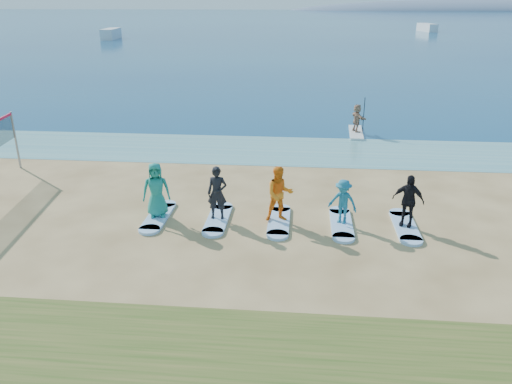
# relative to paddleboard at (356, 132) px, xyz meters

# --- Properties ---
(ground) EXTENTS (600.00, 600.00, 0.00)m
(ground) POSITION_rel_paddleboard_xyz_m (-4.28, -14.15, -0.06)
(ground) COLOR tan
(ground) RESTS_ON ground
(shallow_water) EXTENTS (600.00, 600.00, 0.00)m
(shallow_water) POSITION_rel_paddleboard_xyz_m (-4.28, -3.65, -0.05)
(shallow_water) COLOR teal
(shallow_water) RESTS_ON ground
(ocean) EXTENTS (600.00, 600.00, 0.00)m
(ocean) POSITION_rel_paddleboard_xyz_m (-4.28, 145.85, -0.05)
(ocean) COLOR navy
(ocean) RESTS_ON ground
(island_ridge) EXTENTS (220.00, 56.00, 18.00)m
(island_ridge) POSITION_rel_paddleboard_xyz_m (90.72, 285.85, -0.06)
(island_ridge) COLOR slate
(island_ridge) RESTS_ON ground
(paddleboard) EXTENTS (0.85, 3.03, 0.12)m
(paddleboard) POSITION_rel_paddleboard_xyz_m (0.00, 0.00, 0.00)
(paddleboard) COLOR silver
(paddleboard) RESTS_ON ground
(paddleboarder) EXTENTS (0.93, 1.46, 1.51)m
(paddleboarder) POSITION_rel_paddleboard_xyz_m (0.00, 0.00, 0.81)
(paddleboarder) COLOR tan
(paddleboarder) RESTS_ON paddleboard
(boat_offshore_a) EXTENTS (2.89, 7.27, 1.79)m
(boat_offshore_a) POSITION_rel_paddleboard_xyz_m (-37.74, 63.85, -0.06)
(boat_offshore_a) COLOR silver
(boat_offshore_a) RESTS_ON ground
(boat_offshore_b) EXTENTS (3.28, 7.12, 1.68)m
(boat_offshore_b) POSITION_rel_paddleboard_xyz_m (23.71, 90.65, -0.06)
(boat_offshore_b) COLOR silver
(boat_offshore_b) RESTS_ON ground
(surfboard_0) EXTENTS (0.70, 2.20, 0.09)m
(surfboard_0) POSITION_rel_paddleboard_xyz_m (-7.77, -12.07, -0.01)
(surfboard_0) COLOR #9DC8F4
(surfboard_0) RESTS_ON ground
(student_0) EXTENTS (1.03, 0.80, 1.87)m
(student_0) POSITION_rel_paddleboard_xyz_m (-7.77, -12.07, 0.96)
(student_0) COLOR #1A8073
(student_0) RESTS_ON surfboard_0
(surfboard_1) EXTENTS (0.70, 2.20, 0.09)m
(surfboard_1) POSITION_rel_paddleboard_xyz_m (-5.71, -12.07, -0.01)
(surfboard_1) COLOR #9DC8F4
(surfboard_1) RESTS_ON ground
(student_1) EXTENTS (0.66, 0.44, 1.79)m
(student_1) POSITION_rel_paddleboard_xyz_m (-5.71, -12.07, 0.93)
(student_1) COLOR black
(student_1) RESTS_ON surfboard_1
(surfboard_2) EXTENTS (0.70, 2.20, 0.09)m
(surfboard_2) POSITION_rel_paddleboard_xyz_m (-3.65, -12.07, -0.01)
(surfboard_2) COLOR #9DC8F4
(surfboard_2) RESTS_ON ground
(student_2) EXTENTS (1.04, 0.89, 1.87)m
(student_2) POSITION_rel_paddleboard_xyz_m (-3.65, -12.07, 0.96)
(student_2) COLOR orange
(student_2) RESTS_ON surfboard_2
(surfboard_3) EXTENTS (0.70, 2.20, 0.09)m
(surfboard_3) POSITION_rel_paddleboard_xyz_m (-1.59, -12.07, -0.01)
(surfboard_3) COLOR #9DC8F4
(surfboard_3) RESTS_ON ground
(student_3) EXTENTS (1.11, 0.91, 1.49)m
(student_3) POSITION_rel_paddleboard_xyz_m (-1.59, -12.07, 0.78)
(student_3) COLOR #1C6A88
(student_3) RESTS_ON surfboard_3
(surfboard_4) EXTENTS (0.70, 2.20, 0.09)m
(surfboard_4) POSITION_rel_paddleboard_xyz_m (0.48, -12.07, -0.01)
(surfboard_4) COLOR #9DC8F4
(surfboard_4) RESTS_ON ground
(student_4) EXTENTS (1.09, 0.77, 1.72)m
(student_4) POSITION_rel_paddleboard_xyz_m (0.48, -12.07, 0.89)
(student_4) COLOR black
(student_4) RESTS_ON surfboard_4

